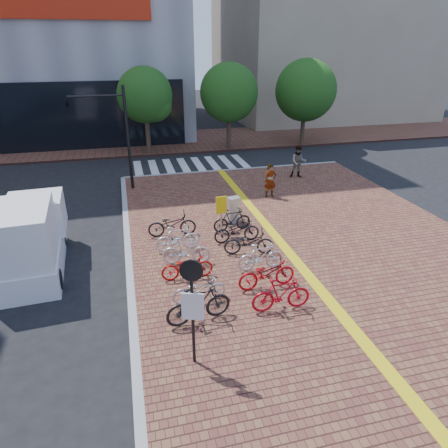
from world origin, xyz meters
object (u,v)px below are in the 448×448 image
object	(u,v)px
bike_8	(261,257)
box_truck	(29,239)
bike_6	(281,294)
bike_11	(232,220)
bike_7	(267,273)
utility_box	(234,210)
bike_1	(199,289)
pedestrian_b	(298,162)
bike_5	(172,224)
yellow_sign	(221,208)
traffic_light_pole	(101,120)
bike_2	(187,266)
pedestrian_a	(270,181)
notice_sign	(192,300)
bike_9	(249,242)
bike_10	(237,230)
bike_3	(186,251)
bike_4	(178,238)
bike_0	(199,304)

from	to	relation	value
bike_8	box_truck	world-z (taller)	box_truck
box_truck	bike_6	bearing A→B (deg)	-30.81
bike_6	bike_11	size ratio (longest dim) A/B	1.09
bike_7	utility_box	size ratio (longest dim) A/B	1.67
bike_1	pedestrian_b	world-z (taller)	pedestrian_b
bike_5	yellow_sign	bearing A→B (deg)	-97.26
pedestrian_b	traffic_light_pole	xyz separation A→B (m)	(-10.89, 0.39, 2.82)
bike_1	bike_2	size ratio (longest dim) A/B	0.95
bike_1	bike_7	bearing A→B (deg)	-86.89
pedestrian_a	notice_sign	bearing A→B (deg)	-119.50
bike_11	pedestrian_b	bearing A→B (deg)	-48.86
bike_6	pedestrian_a	distance (m)	9.72
bike_8	bike_6	bearing A→B (deg)	174.16
bike_9	bike_10	xyz separation A→B (m)	(-0.16, 1.11, -0.01)
bike_3	bike_7	size ratio (longest dim) A/B	0.90
bike_4	bike_5	world-z (taller)	same
pedestrian_a	notice_sign	size ratio (longest dim) A/B	0.59
bike_3	utility_box	xyz separation A→B (m)	(2.64, 3.18, 0.06)
bike_5	bike_3	bearing A→B (deg)	-172.57
bike_0	box_truck	world-z (taller)	box_truck
bike_0	yellow_sign	size ratio (longest dim) A/B	1.15
bike_4	bike_10	bearing A→B (deg)	-90.03
bike_7	bike_11	world-z (taller)	bike_7
bike_11	box_truck	world-z (taller)	box_truck
bike_6	bike_8	bearing A→B (deg)	-2.76
bike_2	pedestrian_a	xyz separation A→B (m)	(5.46, 6.80, 0.41)
bike_3	yellow_sign	size ratio (longest dim) A/B	1.04
bike_2	pedestrian_b	bearing A→B (deg)	-41.34
yellow_sign	box_truck	bearing A→B (deg)	-172.47
bike_3	pedestrian_b	xyz separation A→B (m)	(8.08, 8.55, 0.41)
bike_0	pedestrian_b	xyz separation A→B (m)	(8.27, 11.89, 0.35)
notice_sign	traffic_light_pole	world-z (taller)	traffic_light_pole
bike_3	bike_6	size ratio (longest dim) A/B	0.96
bike_10	bike_11	xyz separation A→B (m)	(0.09, 1.03, 0.01)
bike_11	pedestrian_a	world-z (taller)	pedestrian_a
bike_10	pedestrian_b	bearing A→B (deg)	-39.35
traffic_light_pole	bike_6	bearing A→B (deg)	-67.55
bike_6	notice_sign	size ratio (longest dim) A/B	0.61
bike_6	bike_3	bearing A→B (deg)	35.65
bike_1	bike_3	size ratio (longest dim) A/B	0.96
bike_2	traffic_light_pole	xyz separation A→B (m)	(-2.68, 9.91, 3.29)
bike_3	bike_0	bearing A→B (deg)	-173.18
bike_4	yellow_sign	distance (m)	2.30
bike_5	bike_7	xyz separation A→B (m)	(2.49, -4.59, -0.01)
bike_11	utility_box	world-z (taller)	utility_box
bike_7	bike_9	distance (m)	2.30
bike_9	traffic_light_pole	world-z (taller)	traffic_light_pole
bike_5	pedestrian_a	bearing A→B (deg)	-55.76
bike_0	bike_5	size ratio (longest dim) A/B	0.98
utility_box	yellow_sign	xyz separation A→B (m)	(-0.82, -1.09, 0.58)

